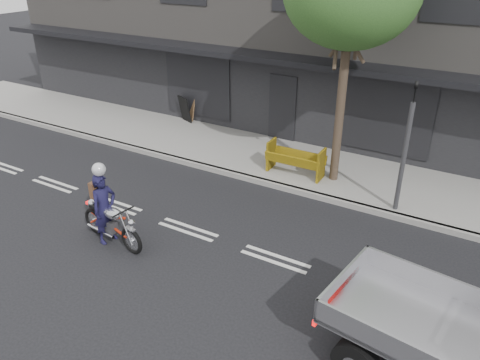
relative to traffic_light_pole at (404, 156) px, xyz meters
name	(u,v)px	position (x,y,z in m)	size (l,w,h in m)	color
ground	(188,230)	(-4.20, -3.35, -1.65)	(80.00, 80.00, 0.00)	black
sidewalk	(274,159)	(-4.20, 1.35, -1.58)	(32.00, 3.20, 0.15)	gray
kerb	(249,178)	(-4.20, -0.25, -1.58)	(32.00, 0.20, 0.15)	gray
building_main	(352,9)	(-4.20, 7.95, 2.35)	(26.00, 10.00, 8.00)	slate
traffic_light_pole	(404,156)	(0.00, 0.00, 0.00)	(0.12, 0.12, 3.50)	#2D2D30
motorcycle	(111,222)	(-5.40, -4.66, -1.11)	(2.03, 0.59, 1.05)	black
rider	(105,209)	(-5.55, -4.66, -0.79)	(0.63, 0.41, 1.72)	#151233
construction_barrier	(292,162)	(-3.11, 0.32, -1.02)	(1.72, 0.69, 0.96)	#E6B50C
sandwich_board	(185,109)	(-8.67, 2.65, -1.00)	(0.63, 0.42, 1.00)	black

